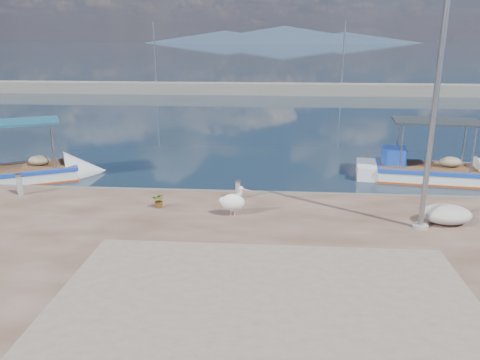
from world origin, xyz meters
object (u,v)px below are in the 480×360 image
boat_left (20,176)px  bollard_near (238,189)px  pelican (233,202)px  boat_right (428,174)px  lamp_post (433,115)px

boat_left → bollard_near: 10.00m
boat_left → pelican: boat_left is taller
boat_right → bollard_near: boat_right is taller
boat_right → lamp_post: size_ratio=0.92×
lamp_post → bollard_near: size_ratio=10.55×
lamp_post → bollard_near: bearing=158.7°
boat_left → pelican: (9.50, -4.62, 0.73)m
boat_left → bollard_near: (9.52, -3.00, 0.63)m
boat_left → bollard_near: bearing=-45.2°
boat_left → pelican: 10.59m
boat_right → pelican: bearing=-134.2°
bollard_near → boat_left: bearing=162.5°
boat_right → pelican: size_ratio=6.35×
pelican → lamp_post: bearing=1.8°
pelican → bollard_near: pelican is taller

